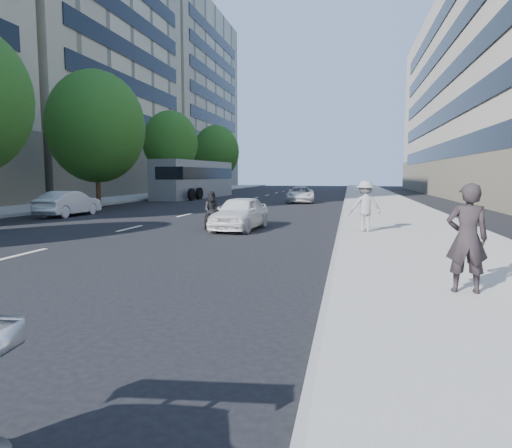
% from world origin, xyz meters
% --- Properties ---
extents(ground, '(160.00, 160.00, 0.00)m').
position_xyz_m(ground, '(0.00, 0.00, 0.00)').
color(ground, black).
rests_on(ground, ground).
extents(near_sidewalk, '(5.00, 120.00, 0.15)m').
position_xyz_m(near_sidewalk, '(4.00, 20.00, 0.07)').
color(near_sidewalk, gray).
rests_on(near_sidewalk, ground).
extents(far_sidewalk, '(4.50, 120.00, 0.15)m').
position_xyz_m(far_sidewalk, '(-16.75, 20.00, 0.07)').
color(far_sidewalk, gray).
rests_on(far_sidewalk, ground).
extents(far_bldg_mid, '(22.00, 26.00, 34.00)m').
position_xyz_m(far_bldg_mid, '(-30.00, 34.00, 17.00)').
color(far_bldg_mid, beige).
rests_on(far_bldg_mid, ground).
extents(far_bldg_north, '(22.00, 28.00, 28.00)m').
position_xyz_m(far_bldg_north, '(-30.00, 62.00, 14.00)').
color(far_bldg_north, beige).
rests_on(far_bldg_north, ground).
extents(tree_far_c, '(6.00, 6.00, 8.47)m').
position_xyz_m(tree_far_c, '(-13.70, 18.00, 5.02)').
color(tree_far_c, '#382616').
rests_on(tree_far_c, ground).
extents(tree_far_d, '(4.80, 4.80, 7.65)m').
position_xyz_m(tree_far_d, '(-13.70, 30.00, 4.89)').
color(tree_far_d, '#382616').
rests_on(tree_far_d, ground).
extents(tree_far_e, '(5.40, 5.40, 7.89)m').
position_xyz_m(tree_far_e, '(-13.70, 44.00, 4.78)').
color(tree_far_e, '#382616').
rests_on(tree_far_e, ground).
extents(jogger, '(1.24, 0.90, 1.72)m').
position_xyz_m(jogger, '(2.30, 7.64, 1.01)').
color(jogger, slate).
rests_on(jogger, near_sidewalk).
extents(pedestrian_woman, '(0.66, 0.45, 1.78)m').
position_xyz_m(pedestrian_woman, '(3.65, -0.31, 1.04)').
color(pedestrian_woman, black).
rests_on(pedestrian_woman, near_sidewalk).
extents(white_sedan_near, '(1.80, 3.81, 1.26)m').
position_xyz_m(white_sedan_near, '(-2.26, 8.52, 0.63)').
color(white_sedan_near, silver).
rests_on(white_sedan_near, ground).
extents(white_sedan_mid, '(1.45, 3.85, 1.25)m').
position_xyz_m(white_sedan_mid, '(-12.06, 12.41, 0.63)').
color(white_sedan_mid, silver).
rests_on(white_sedan_mid, ground).
extents(white_sedan_far, '(2.33, 4.44, 1.19)m').
position_xyz_m(white_sedan_far, '(-1.79, 25.95, 0.60)').
color(white_sedan_far, white).
rests_on(white_sedan_far, ground).
extents(motorcycle, '(0.74, 2.05, 1.42)m').
position_xyz_m(motorcycle, '(-3.35, 8.61, 0.64)').
color(motorcycle, black).
rests_on(motorcycle, ground).
extents(bus, '(3.83, 12.28, 3.30)m').
position_xyz_m(bus, '(-11.89, 31.17, 1.64)').
color(bus, slate).
rests_on(bus, ground).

